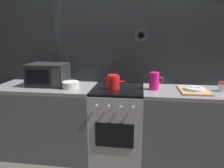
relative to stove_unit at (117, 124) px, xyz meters
name	(u,v)px	position (x,y,z in m)	size (l,w,h in m)	color
ground_plane	(117,157)	(0.00, 0.00, -0.45)	(8.00, 8.00, 0.00)	#47423D
back_wall	(121,60)	(0.00, 0.32, 0.75)	(3.60, 0.05, 2.40)	gray
counter_left	(48,120)	(-0.90, 0.00, 0.00)	(1.20, 0.60, 0.90)	#515459
stove_unit	(117,124)	(0.00, 0.00, 0.00)	(0.60, 0.63, 0.90)	#9E9EA3
counter_right	(194,128)	(0.90, 0.00, 0.00)	(1.20, 0.60, 0.90)	#515459
microwave	(48,75)	(-0.87, 0.04, 0.59)	(0.46, 0.35, 0.27)	black
kettle	(113,82)	(-0.05, -0.03, 0.53)	(0.28, 0.15, 0.17)	red
mixing_bowl	(71,85)	(-0.55, -0.07, 0.49)	(0.20, 0.20, 0.08)	silver
pitcher	(154,81)	(0.42, 0.00, 0.55)	(0.16, 0.11, 0.20)	#E5197A
dish_pile	(194,90)	(0.85, -0.02, 0.47)	(0.30, 0.40, 0.06)	tan
spice_jar	(222,87)	(1.16, 0.03, 0.50)	(0.08, 0.08, 0.10)	silver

